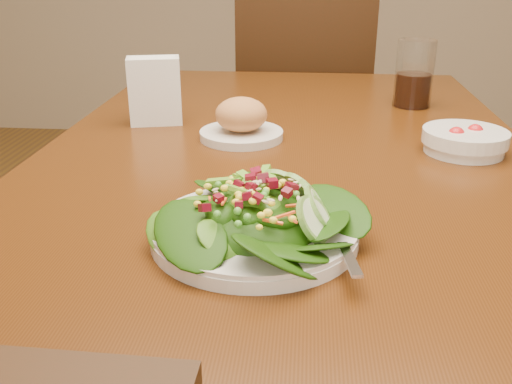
% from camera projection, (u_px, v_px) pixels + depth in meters
% --- Properties ---
extents(dining_table, '(0.90, 1.40, 0.75)m').
position_uv_depth(dining_table, '(287.00, 195.00, 1.10)').
color(dining_table, '#47230B').
rests_on(dining_table, ground_plane).
extents(chair_far, '(0.48, 0.49, 1.02)m').
position_uv_depth(chair_far, '(302.00, 115.00, 2.06)').
color(chair_far, black).
rests_on(chair_far, ground_plane).
extents(salad_plate, '(0.26, 0.26, 0.07)m').
position_uv_depth(salad_plate, '(262.00, 219.00, 0.70)').
color(salad_plate, silver).
rests_on(salad_plate, dining_table).
extents(bread_plate, '(0.16, 0.16, 0.08)m').
position_uv_depth(bread_plate, '(241.00, 122.00, 1.09)').
color(bread_plate, silver).
rests_on(bread_plate, dining_table).
extents(tomato_bowl, '(0.15, 0.15, 0.05)m').
position_uv_depth(tomato_bowl, '(465.00, 141.00, 1.02)').
color(tomato_bowl, silver).
rests_on(tomato_bowl, dining_table).
extents(drinking_glass, '(0.09, 0.09, 0.15)m').
position_uv_depth(drinking_glass, '(414.00, 78.00, 1.31)').
color(drinking_glass, silver).
rests_on(drinking_glass, dining_table).
extents(napkin_holder, '(0.12, 0.08, 0.14)m').
position_uv_depth(napkin_holder, '(155.00, 89.00, 1.17)').
color(napkin_holder, white).
rests_on(napkin_holder, dining_table).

